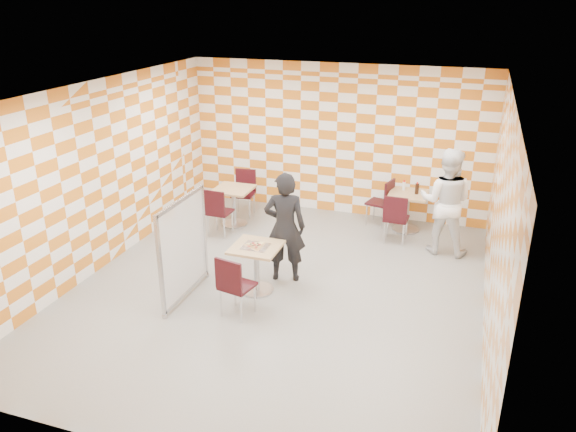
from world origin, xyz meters
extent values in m
plane|color=gray|center=(0.00, 0.00, 0.00)|extent=(7.00, 7.00, 0.00)
plane|color=white|center=(0.00, 0.00, 3.00)|extent=(7.00, 7.00, 0.00)
plane|color=white|center=(0.00, 3.50, 1.50)|extent=(6.00, 0.00, 6.00)
plane|color=white|center=(-3.00, 0.00, 1.50)|extent=(0.00, 7.00, 7.00)
plane|color=white|center=(3.00, 0.00, 1.50)|extent=(0.00, 7.00, 7.00)
cube|color=tan|center=(-0.28, -0.14, 0.73)|extent=(0.70, 0.70, 0.04)
cylinder|color=#A5A5AA|center=(-0.28, -0.14, 0.37)|extent=(0.08, 0.08, 0.70)
cylinder|color=#A5A5AA|center=(-0.28, -0.14, 0.01)|extent=(0.50, 0.50, 0.03)
cube|color=tan|center=(1.54, 2.96, 0.73)|extent=(0.70, 0.70, 0.04)
cylinder|color=#A5A5AA|center=(1.54, 2.96, 0.37)|extent=(0.08, 0.08, 0.70)
cylinder|color=#A5A5AA|center=(1.54, 2.96, 0.01)|extent=(0.50, 0.50, 0.03)
cube|color=tan|center=(-1.67, 2.16, 0.73)|extent=(0.70, 0.70, 0.04)
cylinder|color=#A5A5AA|center=(-1.67, 2.16, 0.37)|extent=(0.08, 0.08, 0.70)
cylinder|color=#A5A5AA|center=(-1.67, 2.16, 0.01)|extent=(0.50, 0.50, 0.03)
cube|color=black|center=(-0.29, -0.84, 0.45)|extent=(0.49, 0.49, 0.04)
cube|color=black|center=(-0.33, -1.04, 0.70)|extent=(0.42, 0.12, 0.45)
cylinder|color=silver|center=(-0.09, -0.71, 0.21)|extent=(0.03, 0.03, 0.43)
cylinder|color=silver|center=(-0.42, -0.64, 0.21)|extent=(0.03, 0.03, 0.43)
cylinder|color=silver|center=(-0.16, -1.04, 0.21)|extent=(0.03, 0.03, 0.43)
cylinder|color=silver|center=(-0.49, -0.97, 0.21)|extent=(0.03, 0.03, 0.43)
cube|color=black|center=(1.42, 2.37, 0.45)|extent=(0.43, 0.43, 0.04)
cube|color=black|center=(1.42, 2.17, 0.70)|extent=(0.42, 0.05, 0.45)
cylinder|color=silver|center=(1.60, 2.53, 0.21)|extent=(0.03, 0.03, 0.43)
cylinder|color=silver|center=(1.26, 2.54, 0.21)|extent=(0.03, 0.03, 0.43)
cylinder|color=silver|center=(1.59, 2.19, 0.21)|extent=(0.03, 0.03, 0.43)
cylinder|color=silver|center=(1.25, 2.20, 0.21)|extent=(0.03, 0.03, 0.43)
cube|color=black|center=(0.99, 3.07, 0.45)|extent=(0.51, 0.51, 0.04)
cube|color=black|center=(1.18, 3.03, 0.70)|extent=(0.14, 0.42, 0.45)
cylinder|color=silver|center=(0.86, 3.28, 0.21)|extent=(0.03, 0.03, 0.43)
cylinder|color=silver|center=(0.78, 2.95, 0.21)|extent=(0.03, 0.03, 0.43)
cylinder|color=silver|center=(1.19, 3.20, 0.21)|extent=(0.03, 0.03, 0.43)
cylinder|color=silver|center=(1.11, 2.87, 0.21)|extent=(0.03, 0.03, 0.43)
cube|color=black|center=(-1.72, 1.64, 0.45)|extent=(0.44, 0.44, 0.04)
cube|color=black|center=(-1.73, 1.44, 0.70)|extent=(0.42, 0.06, 0.45)
cylinder|color=silver|center=(-1.55, 1.80, 0.21)|extent=(0.03, 0.03, 0.43)
cylinder|color=silver|center=(-1.89, 1.81, 0.21)|extent=(0.03, 0.03, 0.43)
cylinder|color=silver|center=(-1.56, 1.46, 0.21)|extent=(0.03, 0.03, 0.43)
cylinder|color=silver|center=(-1.90, 1.47, 0.21)|extent=(0.03, 0.03, 0.43)
cube|color=black|center=(-1.68, 2.67, 0.45)|extent=(0.46, 0.46, 0.04)
cube|color=black|center=(-1.71, 2.87, 0.70)|extent=(0.42, 0.09, 0.45)
cylinder|color=silver|center=(-1.83, 2.48, 0.21)|extent=(0.03, 0.03, 0.43)
cylinder|color=silver|center=(-1.50, 2.52, 0.21)|extent=(0.03, 0.03, 0.43)
cylinder|color=silver|center=(-1.87, 2.82, 0.21)|extent=(0.03, 0.03, 0.43)
cylinder|color=silver|center=(-1.53, 2.86, 0.21)|extent=(0.03, 0.03, 0.43)
cube|color=white|center=(-1.22, -0.62, 0.80)|extent=(0.02, 1.30, 1.40)
cube|color=#B2B2B7|center=(-1.22, -0.62, 1.52)|extent=(0.05, 1.30, 0.05)
cube|color=#B2B2B7|center=(-1.22, -0.62, 0.08)|extent=(0.05, 1.30, 0.05)
cube|color=#B2B2B7|center=(-1.22, -1.27, 0.80)|extent=(0.05, 0.05, 1.50)
cylinder|color=#B2B2B7|center=(-1.22, -1.27, 0.03)|extent=(0.08, 0.08, 0.05)
cube|color=#B2B2B7|center=(-1.22, 0.03, 0.80)|extent=(0.05, 0.05, 1.50)
cylinder|color=#B2B2B7|center=(-1.22, 0.03, 0.03)|extent=(0.08, 0.08, 0.05)
imported|color=black|center=(-0.01, 0.38, 0.88)|extent=(0.73, 0.57, 1.76)
imported|color=white|center=(2.25, 2.21, 0.93)|extent=(0.95, 0.76, 1.85)
cube|color=silver|center=(-0.28, -0.16, 0.75)|extent=(0.38, 0.34, 0.01)
cone|color=tan|center=(-0.28, -0.16, 0.77)|extent=(0.40, 0.40, 0.02)
cone|color=#F2D88C|center=(-0.28, -0.14, 0.78)|extent=(0.33, 0.33, 0.01)
cylinder|color=maroon|center=(-0.34, -0.26, 0.79)|extent=(0.04, 0.04, 0.01)
cylinder|color=maroon|center=(-0.23, -0.25, 0.79)|extent=(0.04, 0.04, 0.01)
cylinder|color=maroon|center=(-0.28, -0.18, 0.79)|extent=(0.04, 0.04, 0.01)
cylinder|color=maroon|center=(-0.33, -0.13, 0.79)|extent=(0.04, 0.04, 0.01)
cylinder|color=maroon|center=(-0.22, -0.15, 0.79)|extent=(0.04, 0.04, 0.01)
torus|color=black|center=(-0.23, -0.19, 0.79)|extent=(0.03, 0.03, 0.01)
torus|color=black|center=(-0.30, -0.22, 0.79)|extent=(0.03, 0.03, 0.01)
torus|color=black|center=(-0.26, -0.12, 0.79)|extent=(0.03, 0.03, 0.01)
torus|color=black|center=(-0.35, -0.18, 0.79)|extent=(0.03, 0.03, 0.01)
cylinder|color=white|center=(1.43, 3.10, 0.83)|extent=(0.06, 0.06, 0.16)
cylinder|color=red|center=(1.43, 3.10, 0.93)|extent=(0.04, 0.04, 0.04)
cylinder|color=black|center=(1.69, 2.96, 0.85)|extent=(0.07, 0.07, 0.20)
cylinder|color=red|center=(1.69, 2.96, 0.96)|extent=(0.03, 0.03, 0.03)
camera|label=1|loc=(2.57, -7.11, 4.25)|focal=35.00mm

